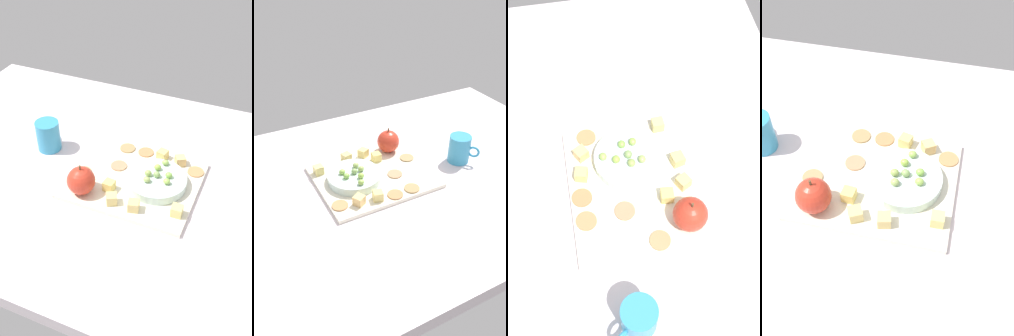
% 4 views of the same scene
% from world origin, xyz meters
% --- Properties ---
extents(table, '(1.40, 0.92, 0.04)m').
position_xyz_m(table, '(0.00, 0.00, 0.02)').
color(table, silver).
rests_on(table, ground).
extents(platter, '(0.35, 0.29, 0.01)m').
position_xyz_m(platter, '(-0.05, 0.02, 0.05)').
color(platter, silver).
rests_on(platter, table).
extents(serving_dish, '(0.16, 0.16, 0.03)m').
position_xyz_m(serving_dish, '(-0.11, 0.02, 0.07)').
color(serving_dish, silver).
rests_on(serving_dish, platter).
extents(apple_whole, '(0.07, 0.07, 0.07)m').
position_xyz_m(apple_whole, '(0.06, 0.12, 0.09)').
color(apple_whole, red).
rests_on(apple_whole, platter).
extents(apple_stem, '(0.01, 0.01, 0.01)m').
position_xyz_m(apple_stem, '(0.06, 0.12, 0.13)').
color(apple_stem, brown).
rests_on(apple_stem, apple_whole).
extents(cheese_cube_0, '(0.03, 0.03, 0.03)m').
position_xyz_m(cheese_cube_0, '(-0.09, 0.13, 0.07)').
color(cheese_cube_0, '#E0C474').
rests_on(cheese_cube_0, platter).
extents(cheese_cube_1, '(0.03, 0.03, 0.03)m').
position_xyz_m(cheese_cube_1, '(-0.19, 0.11, 0.07)').
color(cheese_cube_1, '#E2D37A').
rests_on(cheese_cube_1, platter).
extents(cheese_cube_2, '(0.04, 0.04, 0.03)m').
position_xyz_m(cheese_cube_2, '(-0.14, -0.08, 0.07)').
color(cheese_cube_2, '#F3C578').
rests_on(cheese_cube_2, platter).
extents(cheese_cube_3, '(0.03, 0.03, 0.03)m').
position_xyz_m(cheese_cube_3, '(-0.00, 0.09, 0.07)').
color(cheese_cube_3, '#EDD06C').
rests_on(cheese_cube_3, platter).
extents(cheese_cube_4, '(0.03, 0.03, 0.03)m').
position_xyz_m(cheese_cube_4, '(-0.09, -0.09, 0.07)').
color(cheese_cube_4, '#E2CA72').
rests_on(cheese_cube_4, platter).
extents(cheese_cube_5, '(0.04, 0.04, 0.03)m').
position_xyz_m(cheese_cube_5, '(-0.03, 0.13, 0.07)').
color(cheese_cube_5, '#E3C976').
rests_on(cheese_cube_5, platter).
extents(cracker_0, '(0.05, 0.05, 0.00)m').
position_xyz_m(cracker_0, '(0.01, -0.01, 0.06)').
color(cracker_0, tan).
rests_on(cracker_0, platter).
extents(cracker_1, '(0.05, 0.05, 0.00)m').
position_xyz_m(cracker_1, '(0.02, -0.09, 0.06)').
color(cracker_1, tan).
rests_on(cracker_1, platter).
extents(cracker_2, '(0.05, 0.05, 0.00)m').
position_xyz_m(cracker_2, '(-0.03, -0.10, 0.06)').
color(cracker_2, '#BB8050').
rests_on(cracker_2, platter).
extents(cracker_3, '(0.05, 0.05, 0.00)m').
position_xyz_m(cracker_3, '(0.10, 0.05, 0.06)').
color(cracker_3, tan).
rests_on(cracker_3, platter).
extents(cracker_4, '(0.05, 0.05, 0.00)m').
position_xyz_m(cracker_4, '(-0.19, -0.07, 0.06)').
color(cracker_4, tan).
rests_on(cracker_4, platter).
extents(grape_0, '(0.02, 0.02, 0.02)m').
position_xyz_m(grape_0, '(-0.14, 0.01, 0.09)').
color(grape_0, '#89BF4E').
rests_on(grape_0, serving_dish).
extents(grape_1, '(0.02, 0.02, 0.02)m').
position_xyz_m(grape_1, '(-0.14, 0.04, 0.09)').
color(grape_1, '#96C052').
rests_on(grape_1, serving_dish).
extents(grape_2, '(0.02, 0.02, 0.02)m').
position_xyz_m(grape_2, '(-0.10, -0.01, 0.09)').
color(grape_2, '#97BF4A').
rests_on(grape_2, serving_dish).
extents(grape_3, '(0.02, 0.02, 0.02)m').
position_xyz_m(grape_3, '(-0.11, 0.02, 0.09)').
color(grape_3, '#89AE61').
rests_on(grape_3, serving_dish).
extents(grape_4, '(0.02, 0.02, 0.02)m').
position_xyz_m(grape_4, '(-0.08, 0.02, 0.09)').
color(grape_4, '#92AC54').
rests_on(grape_4, serving_dish).
extents(grape_5, '(0.02, 0.02, 0.02)m').
position_xyz_m(grape_5, '(-0.09, 0.05, 0.09)').
color(grape_5, '#9CB55F').
rests_on(grape_5, serving_dish).
extents(grape_6, '(0.02, 0.02, 0.02)m').
position_xyz_m(grape_6, '(-0.11, -0.04, 0.09)').
color(grape_6, '#98C158').
rests_on(grape_6, serving_dish).
extents(cup, '(0.08, 0.09, 0.09)m').
position_xyz_m(cup, '(0.25, -0.02, 0.09)').
color(cup, '#3493BF').
rests_on(cup, table).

